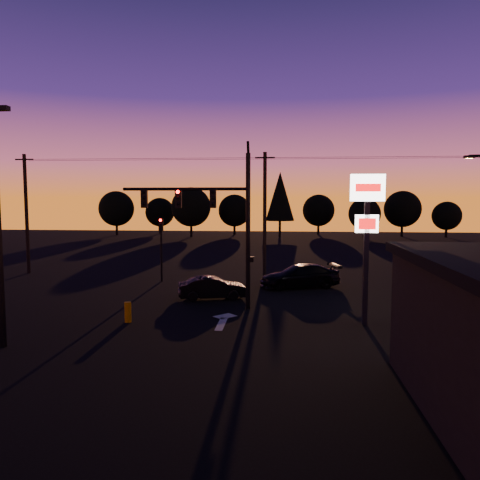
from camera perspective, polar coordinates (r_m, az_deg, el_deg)
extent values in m
plane|color=black|center=(20.84, -4.02, -10.87)|extent=(120.00, 120.00, 0.00)
cube|color=beige|center=(21.72, -2.28, -10.18)|extent=(0.35, 2.20, 0.01)
cube|color=beige|center=(23.07, -1.83, -9.26)|extent=(1.20, 1.20, 0.01)
cylinder|color=black|center=(23.90, 0.98, 0.97)|extent=(0.24, 0.24, 8.00)
cylinder|color=black|center=(23.96, 1.00, 11.04)|extent=(0.14, 0.52, 0.76)
cylinder|color=black|center=(24.28, -6.73, 6.19)|extent=(6.50, 0.16, 0.16)
cube|color=black|center=(24.03, -3.31, 5.04)|extent=(0.32, 0.22, 0.95)
sphere|color=black|center=(23.90, -3.36, 5.88)|extent=(0.18, 0.18, 0.18)
sphere|color=black|center=(23.90, -3.36, 5.16)|extent=(0.18, 0.18, 0.18)
sphere|color=black|center=(23.90, -3.35, 4.44)|extent=(0.18, 0.18, 0.18)
cube|color=black|center=(24.35, -7.52, 5.01)|extent=(0.32, 0.22, 0.95)
sphere|color=#FF0705|center=(24.23, -7.60, 5.83)|extent=(0.18, 0.18, 0.18)
sphere|color=black|center=(24.23, -7.59, 5.12)|extent=(0.18, 0.18, 0.18)
sphere|color=black|center=(24.23, -7.58, 4.41)|extent=(0.18, 0.18, 0.18)
cube|color=black|center=(24.81, -11.60, 4.95)|extent=(0.32, 0.22, 0.95)
sphere|color=black|center=(24.68, -11.70, 5.76)|extent=(0.18, 0.18, 0.18)
sphere|color=black|center=(24.68, -11.69, 5.06)|extent=(0.18, 0.18, 0.18)
sphere|color=black|center=(24.68, -11.67, 4.37)|extent=(0.18, 0.18, 0.18)
cube|color=black|center=(24.03, 1.41, -2.37)|extent=(0.22, 0.18, 0.28)
cylinder|color=black|center=(32.57, -9.56, -1.86)|extent=(0.14, 0.14, 3.60)
cube|color=black|center=(32.38, -9.62, 1.83)|extent=(0.30, 0.20, 0.90)
sphere|color=#FF0705|center=(32.25, -9.68, 2.39)|extent=(0.18, 0.18, 0.18)
sphere|color=black|center=(32.26, -9.67, 1.89)|extent=(0.18, 0.18, 0.18)
sphere|color=black|center=(32.28, -9.66, 1.39)|extent=(0.18, 0.18, 0.18)
cube|color=black|center=(19.97, -27.09, 14.11)|extent=(0.55, 0.30, 0.18)
cube|color=black|center=(21.77, 15.11, -1.75)|extent=(0.22, 0.22, 6.40)
cube|color=white|center=(21.62, 15.30, 6.17)|extent=(1.50, 0.25, 1.20)
cube|color=red|center=(21.48, 15.36, 6.18)|extent=(1.10, 0.02, 0.35)
cube|color=white|center=(21.64, 15.19, 1.93)|extent=(1.00, 0.22, 0.80)
cube|color=red|center=(21.52, 15.26, 1.91)|extent=(0.75, 0.02, 0.50)
cube|color=black|center=(27.12, 26.14, 9.09)|extent=(0.50, 0.22, 0.14)
plane|color=#FFB759|center=(27.11, 26.13, 8.92)|extent=(0.35, 0.35, 0.00)
cylinder|color=black|center=(38.86, -24.58, 2.87)|extent=(0.26, 0.26, 9.00)
cube|color=black|center=(38.94, -24.81, 8.91)|extent=(1.40, 0.10, 0.10)
cylinder|color=black|center=(33.82, 3.03, 3.06)|extent=(0.26, 0.26, 9.00)
cube|color=black|center=(33.91, 3.07, 10.00)|extent=(1.40, 0.10, 0.10)
cylinder|color=black|center=(34.81, -12.17, 9.68)|extent=(18.00, 0.02, 0.02)
cylinder|color=black|center=(35.39, -11.88, 9.69)|extent=(18.00, 0.02, 0.02)
cylinder|color=black|center=(35.96, -11.59, 9.55)|extent=(18.00, 0.02, 0.02)
cylinder|color=black|center=(34.19, 18.50, 9.61)|extent=(18.00, 0.02, 0.02)
cylinder|color=black|center=(34.78, 18.27, 9.62)|extent=(18.00, 0.02, 0.02)
cylinder|color=black|center=(35.36, 18.05, 9.47)|extent=(18.00, 0.02, 0.02)
cube|color=black|center=(17.84, 24.23, -9.43)|extent=(2.20, 0.05, 1.60)
cylinder|color=#C78000|center=(22.50, -13.50, -8.55)|extent=(0.31, 0.31, 0.94)
cylinder|color=black|center=(74.34, -14.78, 1.22)|extent=(0.36, 0.36, 1.62)
sphere|color=black|center=(74.20, -14.84, 3.73)|extent=(5.36, 5.36, 5.36)
cylinder|color=black|center=(75.43, -9.71, 1.28)|extent=(0.36, 0.36, 1.38)
sphere|color=black|center=(75.29, -9.74, 3.37)|extent=(4.54, 4.54, 4.54)
cylinder|color=black|center=(69.22, -5.96, 1.13)|extent=(0.36, 0.36, 1.75)
sphere|color=black|center=(69.06, -5.99, 4.03)|extent=(5.77, 5.78, 5.78)
cylinder|color=black|center=(72.31, -0.68, 1.24)|extent=(0.36, 0.36, 1.50)
sphere|color=black|center=(72.16, -0.68, 3.61)|extent=(4.95, 4.95, 4.95)
cylinder|color=black|center=(68.93, 4.87, 1.39)|extent=(0.36, 0.36, 2.38)
cone|color=black|center=(68.77, 4.90, 5.34)|extent=(4.18, 4.18, 7.12)
cylinder|color=black|center=(74.17, 9.52, 1.27)|extent=(0.36, 0.36, 1.50)
sphere|color=black|center=(74.03, 9.56, 3.58)|extent=(4.95, 4.95, 4.95)
cylinder|color=black|center=(68.98, 14.89, 0.82)|extent=(0.36, 0.36, 1.38)
sphere|color=black|center=(68.83, 14.94, 3.10)|extent=(4.54, 4.54, 4.54)
cylinder|color=black|center=(73.15, 19.12, 1.04)|extent=(0.36, 0.36, 1.62)
sphere|color=black|center=(73.00, 19.20, 3.59)|extent=(5.36, 5.36, 5.36)
cylinder|color=black|center=(73.91, 23.82, 0.78)|extent=(0.36, 0.36, 1.25)
sphere|color=black|center=(73.77, 23.90, 2.72)|extent=(4.12, 4.12, 4.12)
imported|color=black|center=(26.79, -3.37, -5.84)|extent=(4.10, 2.29, 1.28)
imported|color=black|center=(30.33, 7.29, -4.36)|extent=(5.51, 3.47, 1.49)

